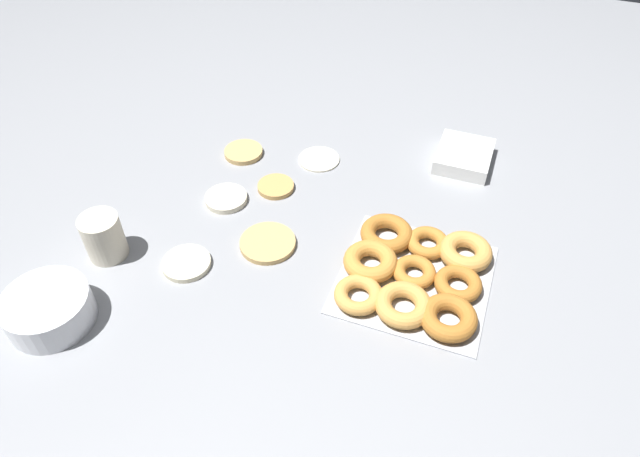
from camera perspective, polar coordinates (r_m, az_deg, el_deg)
name	(u,v)px	position (r m, az deg, el deg)	size (l,w,h in m)	color
ground_plane	(288,222)	(1.25, -3.19, 0.63)	(3.00, 3.00, 0.00)	gray
pancake_0	(243,152)	(1.44, -7.66, 7.58)	(0.09, 0.09, 0.01)	tan
pancake_1	(226,199)	(1.31, -9.37, 2.98)	(0.09, 0.09, 0.01)	beige
pancake_2	(187,263)	(1.18, -13.21, -3.40)	(0.10, 0.10, 0.01)	beige
pancake_3	(268,243)	(1.20, -5.25, -1.46)	(0.12, 0.12, 0.01)	tan
pancake_4	(276,187)	(1.33, -4.45, 4.20)	(0.08, 0.08, 0.01)	tan
pancake_5	(319,158)	(1.41, -0.09, 7.02)	(0.10, 0.10, 0.01)	silver
donut_tray	(414,273)	(1.13, 9.38, -4.41)	(0.28, 0.29, 0.04)	#ADAFB5
batter_bowl	(48,309)	(1.16, -25.51, -7.28)	(0.16, 0.16, 0.06)	white
container_stack	(464,156)	(1.44, 14.19, 7.01)	(0.14, 0.13, 0.04)	white
paper_cup	(104,237)	(1.22, -20.83, -0.79)	(0.08, 0.08, 0.10)	beige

